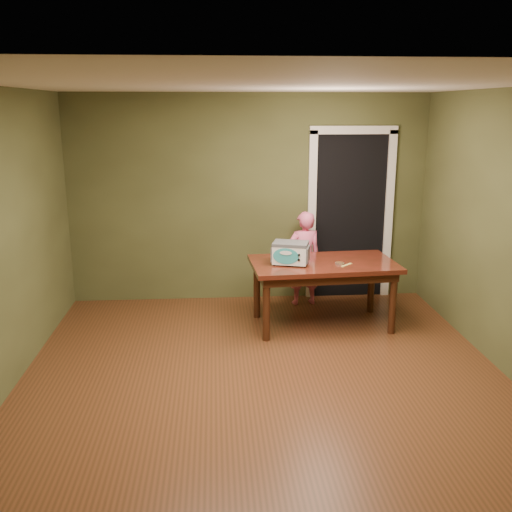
% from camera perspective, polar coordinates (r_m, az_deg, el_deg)
% --- Properties ---
extents(floor, '(5.00, 5.00, 0.00)m').
position_cam_1_polar(floor, '(5.23, 1.04, -12.94)').
color(floor, '#592F19').
rests_on(floor, ground).
extents(room_shell, '(4.52, 5.02, 2.61)m').
position_cam_1_polar(room_shell, '(4.69, 1.14, 5.87)').
color(room_shell, '#4F552D').
rests_on(room_shell, ground).
extents(doorway, '(1.10, 0.66, 2.25)m').
position_cam_1_polar(doorway, '(7.72, 8.87, 4.29)').
color(doorway, black).
rests_on(doorway, ground).
extents(dining_table, '(1.66, 1.01, 0.75)m').
position_cam_1_polar(dining_table, '(6.43, 6.73, -1.44)').
color(dining_table, '#3B190D').
rests_on(dining_table, floor).
extents(toy_oven, '(0.45, 0.36, 0.25)m').
position_cam_1_polar(toy_oven, '(6.25, 3.47, 0.38)').
color(toy_oven, '#4C4F54').
rests_on(toy_oven, dining_table).
extents(baking_pan, '(0.10, 0.10, 0.02)m').
position_cam_1_polar(baking_pan, '(6.32, 8.36, -0.73)').
color(baking_pan, silver).
rests_on(baking_pan, dining_table).
extents(spatula, '(0.15, 0.14, 0.01)m').
position_cam_1_polar(spatula, '(6.30, 9.06, -0.89)').
color(spatula, '#E1CB62').
rests_on(spatula, dining_table).
extents(child, '(0.47, 0.34, 1.19)m').
position_cam_1_polar(child, '(7.14, 4.80, -0.23)').
color(child, pink).
rests_on(child, floor).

